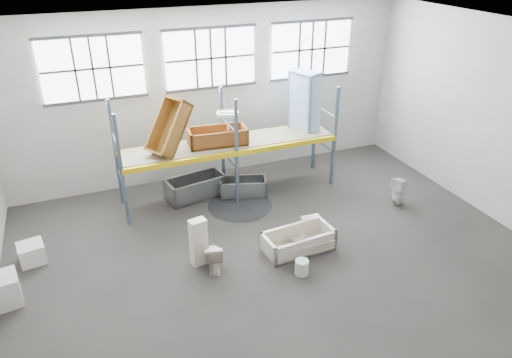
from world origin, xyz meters
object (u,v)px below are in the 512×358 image
blue_tub_upright (304,102)px  bathtub_beige (298,241)px  steel_tub_right (243,187)px  rust_tub_flat (217,136)px  toilet_beige (213,255)px  carton_near (0,291)px  toilet_white (399,191)px  cistern_tall (199,242)px  bucket (302,267)px  steel_tub_left (196,187)px

blue_tub_upright → bathtub_beige: bearing=-117.6°
steel_tub_right → rust_tub_flat: size_ratio=0.84×
toilet_beige → carton_near: (-4.33, 0.48, -0.03)m
toilet_white → cistern_tall: bearing=-101.3°
bathtub_beige → bucket: 0.92m
bathtub_beige → blue_tub_upright: (1.81, 3.45, 2.15)m
cistern_tall → carton_near: (-4.09, 0.17, -0.25)m
toilet_white → toilet_beige: bearing=-98.0°
blue_tub_upright → bucket: blue_tub_upright is taller
cistern_tall → carton_near: 4.10m
cistern_tall → steel_tub_left: 3.16m
steel_tub_right → bucket: bearing=-91.0°
cistern_tall → steel_tub_left: cistern_tall is taller
toilet_white → carton_near: bearing=-104.4°
steel_tub_right → toilet_beige: bearing=-121.2°
toilet_beige → steel_tub_right: (1.81, 2.99, -0.11)m
blue_tub_upright → carton_near: 8.95m
steel_tub_left → bucket: steel_tub_left is taller
rust_tub_flat → carton_near: (-5.50, -2.72, -1.50)m
toilet_white → carton_near: (-9.92, -0.34, -0.10)m
steel_tub_right → rust_tub_flat: rust_tub_flat is taller
steel_tub_right → carton_near: size_ratio=1.79×
rust_tub_flat → blue_tub_upright: blue_tub_upright is taller
toilet_beige → rust_tub_flat: size_ratio=0.44×
bathtub_beige → steel_tub_left: size_ratio=1.02×
cistern_tall → carton_near: size_ratio=1.54×
steel_tub_right → carton_near: (-6.14, -2.50, 0.07)m
toilet_beige → toilet_white: size_ratio=0.84×
bathtub_beige → bucket: (-0.33, -0.86, -0.07)m
toilet_beige → steel_tub_left: size_ratio=0.43×
blue_tub_upright → bucket: 5.29m
bathtub_beige → toilet_beige: (-2.07, 0.05, 0.10)m
steel_tub_left → rust_tub_flat: rust_tub_flat is taller
rust_tub_flat → bucket: bearing=-82.1°
bucket → carton_near: size_ratio=0.48×
toilet_white → steel_tub_left: 5.67m
rust_tub_flat → steel_tub_right: bearing=-18.7°
cistern_tall → rust_tub_flat: size_ratio=0.72×
cistern_tall → toilet_white: cistern_tall is taller
cistern_tall → steel_tub_left: size_ratio=0.70×
rust_tub_flat → bucket: size_ratio=4.49×
bucket → carton_near: bearing=167.1°
bathtub_beige → rust_tub_flat: bearing=101.0°
steel_tub_right → bathtub_beige: bearing=-85.0°
bathtub_beige → toilet_beige: 2.08m
bathtub_beige → steel_tub_right: (-0.27, 3.04, -0.00)m
toilet_white → bucket: size_ratio=2.36×
bathtub_beige → blue_tub_upright: bearing=57.8°
bathtub_beige → toilet_white: 3.63m
blue_tub_upright → rust_tub_flat: bearing=-175.9°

